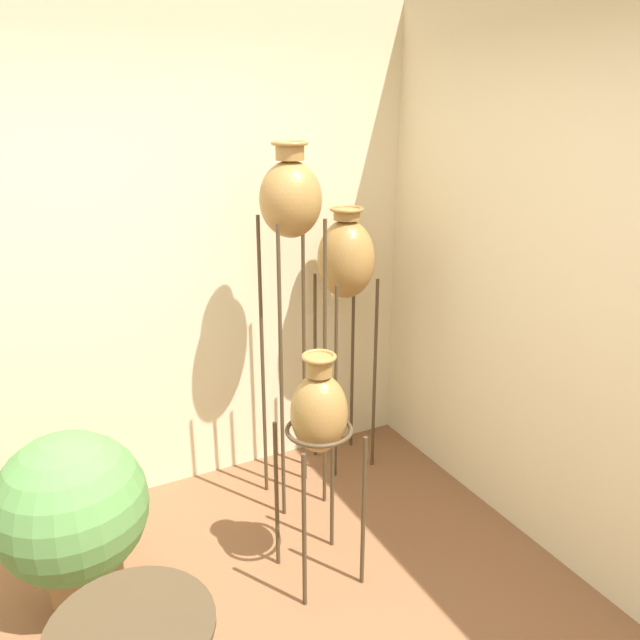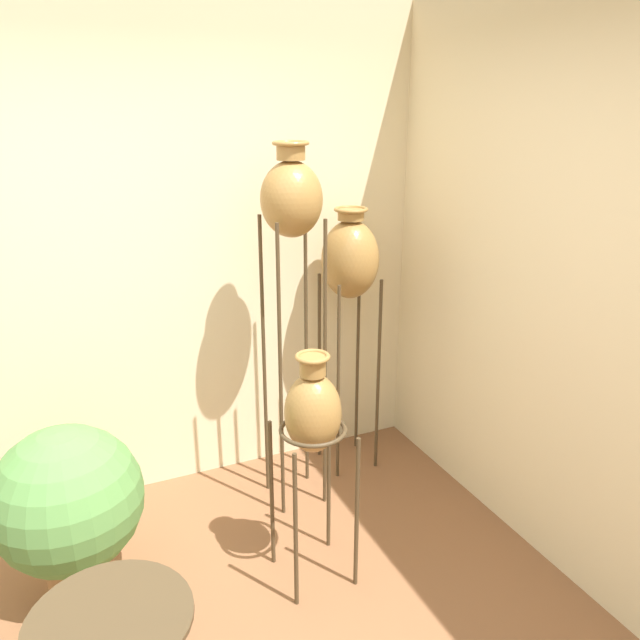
% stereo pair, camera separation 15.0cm
% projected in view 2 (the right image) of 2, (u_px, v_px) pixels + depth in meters
% --- Properties ---
extents(wall_back, '(7.55, 0.06, 2.70)m').
position_uv_depth(wall_back, '(109.00, 264.00, 3.27)').
color(wall_back, beige).
rests_on(wall_back, ground_plane).
extents(vase_stand_tall, '(0.31, 0.31, 1.98)m').
position_uv_depth(vase_stand_tall, '(292.00, 209.00, 3.07)').
color(vase_stand_tall, '#473823').
rests_on(vase_stand_tall, ground_plane).
extents(vase_stand_medium, '(0.33, 0.33, 1.60)m').
position_uv_depth(vase_stand_medium, '(350.00, 263.00, 3.54)').
color(vase_stand_medium, '#473823').
rests_on(vase_stand_medium, ground_plane).
extents(vase_stand_short, '(0.32, 0.32, 1.14)m').
position_uv_depth(vase_stand_short, '(313.00, 416.00, 2.74)').
color(vase_stand_short, '#473823').
rests_on(vase_stand_short, ground_plane).
extents(potted_plant, '(0.66, 0.66, 0.84)m').
position_uv_depth(potted_plant, '(68.00, 504.00, 2.74)').
color(potted_plant, olive).
rests_on(potted_plant, ground_plane).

